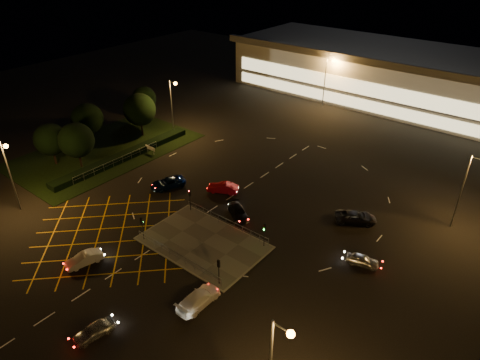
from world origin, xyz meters
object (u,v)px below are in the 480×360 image
Objects in this scene: car_near_silver at (94,331)px; car_approach_white at (198,299)px; signal_nw at (190,196)px; car_far_dkgrey at (238,212)px; car_left_blue at (168,183)px; signal_se at (219,267)px; car_queue_white at (84,259)px; signal_ne at (264,230)px; car_east_grey at (356,217)px; car_right_silver at (362,260)px; car_circ_red at (223,188)px; signal_sw at (142,224)px.

car_approach_white is (4.79, 8.77, 0.09)m from car_near_silver.
signal_nw is 0.71× the size of car_far_dkgrey.
car_left_blue is (-6.84, 2.32, -1.67)m from signal_nw.
car_far_dkgrey is at bearing 27.82° from signal_nw.
car_queue_white is at bearing 26.67° from signal_se.
signal_ne is 20.69m from car_near_silver.
car_far_dkgrey is 0.86× the size of car_east_grey.
car_left_blue is at bearing 124.90° from car_far_dkgrey.
car_left_blue is 0.97× the size of car_east_grey.
car_left_blue is at bearing 132.64° from car_near_silver.
car_right_silver is (24.16, 19.22, -0.04)m from car_queue_white.
signal_ne is at bearing -88.62° from car_approach_white.
car_east_grey is at bearing 66.98° from car_queue_white.
signal_nw is (-12.00, 7.99, 0.00)m from signal_se.
car_approach_white is at bearing 8.63° from car_circ_red.
car_near_silver reaches higher than car_right_silver.
signal_ne is 20.42m from car_queue_white.
car_queue_white is (-1.82, -6.94, -1.70)m from signal_sw.
signal_nw is at bearing 180.00° from signal_ne.
signal_ne reaches higher than car_queue_white.
car_right_silver is (22.34, 4.29, -1.74)m from signal_nw.
car_queue_white is at bearing 110.03° from car_east_grey.
car_near_silver is at bearing -35.21° from car_left_blue.
signal_ne is at bearing 0.00° from signal_nw.
car_left_blue is 12.56m from car_far_dkgrey.
car_right_silver is 8.15m from car_east_grey.
car_approach_white is (0.23, -11.34, -1.63)m from signal_ne.
car_far_dkgrey is 16.69m from car_right_silver.
car_queue_white is 0.80× the size of car_left_blue.
signal_ne is (12.00, 0.00, 0.00)m from signal_nw.
car_left_blue is (-6.84, 10.30, -1.67)m from signal_sw.
car_east_grey is (20.00, 26.22, 0.06)m from car_queue_white.
signal_nw is at bearing -42.62° from car_approach_white.
signal_se is 0.62× the size of car_left_blue.
car_queue_white is (-13.82, -6.94, -1.70)m from signal_se.
signal_sw and signal_se have the same top height.
car_left_blue is 23.46m from car_approach_white.
signal_sw is at bearing -26.71° from car_circ_red.
car_near_silver is 0.85× the size of car_far_dkgrey.
car_queue_white reaches higher than car_near_silver.
signal_sw is 12.48m from car_left_blue.
signal_nw is 1.00× the size of signal_ne.
signal_sw is 1.00× the size of signal_se.
signal_se reaches higher than car_left_blue.
car_left_blue is at bearing -56.41° from signal_sw.
signal_se is 0.78× the size of car_queue_white.
car_near_silver is 23.18m from car_far_dkgrey.
signal_sw is 7.38m from car_queue_white.
car_queue_white is at bearing 160.93° from car_near_silver.
signal_ne is at bearing -146.35° from signal_sw.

